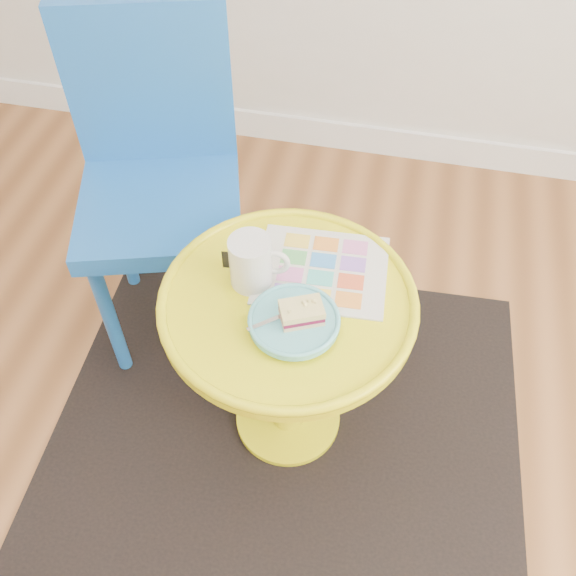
% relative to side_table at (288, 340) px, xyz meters
% --- Properties ---
extents(room_walls, '(4.00, 4.00, 4.00)m').
position_rel_side_table_xyz_m(room_walls, '(-1.02, 0.28, -0.34)').
color(room_walls, silver).
rests_on(room_walls, ground).
extents(rug, '(1.35, 1.16, 0.01)m').
position_rel_side_table_xyz_m(rug, '(0.00, 0.00, -0.39)').
color(rug, black).
rests_on(rug, ground).
extents(side_table, '(0.58, 0.58, 0.55)m').
position_rel_side_table_xyz_m(side_table, '(0.00, 0.00, 0.00)').
color(side_table, yellow).
rests_on(side_table, ground).
extents(chair, '(0.53, 0.53, 0.96)m').
position_rel_side_table_xyz_m(chair, '(-0.43, 0.36, 0.16)').
color(chair, '#1A5AAE').
rests_on(chair, ground).
extents(newspaper, '(0.31, 0.27, 0.01)m').
position_rel_side_table_xyz_m(newspaper, '(0.06, 0.10, 0.16)').
color(newspaper, silver).
rests_on(newspaper, side_table).
extents(mug, '(0.14, 0.10, 0.13)m').
position_rel_side_table_xyz_m(mug, '(-0.09, 0.04, 0.22)').
color(mug, silver).
rests_on(mug, side_table).
extents(plate, '(0.20, 0.20, 0.02)m').
position_rel_side_table_xyz_m(plate, '(0.03, -0.07, 0.17)').
color(plate, '#5BB7C0').
rests_on(plate, newspaper).
extents(cake_slice, '(0.11, 0.09, 0.04)m').
position_rel_side_table_xyz_m(cake_slice, '(0.04, -0.07, 0.20)').
color(cake_slice, '#D3BC8C').
rests_on(cake_slice, plate).
extents(fork, '(0.12, 0.10, 0.00)m').
position_rel_side_table_xyz_m(fork, '(-0.00, -0.07, 0.18)').
color(fork, silver).
rests_on(fork, plate).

